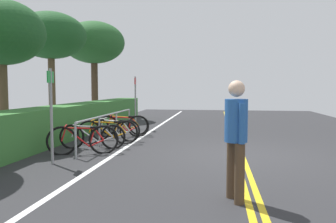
# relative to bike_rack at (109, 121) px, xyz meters

# --- Properties ---
(ground_plane) EXTENTS (31.70, 11.49, 0.05)m
(ground_plane) POSITION_rel_bike_rack_xyz_m (-1.28, -3.68, -0.65)
(ground_plane) COLOR #2B2B2D
(centre_line_yellow_inner) EXTENTS (28.53, 0.10, 0.00)m
(centre_line_yellow_inner) POSITION_rel_bike_rack_xyz_m (-1.28, -3.76, -0.62)
(centre_line_yellow_inner) COLOR gold
(centre_line_yellow_inner) RESTS_ON ground_plane
(centre_line_yellow_outer) EXTENTS (28.53, 0.10, 0.00)m
(centre_line_yellow_outer) POSITION_rel_bike_rack_xyz_m (-1.28, -3.60, -0.62)
(centre_line_yellow_outer) COLOR gold
(centre_line_yellow_outer) RESTS_ON ground_plane
(bike_lane_stripe_white) EXTENTS (28.53, 0.12, 0.00)m
(bike_lane_stripe_white) POSITION_rel_bike_rack_xyz_m (-1.28, -0.73, -0.62)
(bike_lane_stripe_white) COLOR white
(bike_lane_stripe_white) RESTS_ON ground_plane
(bike_rack) EXTENTS (4.63, 0.05, 0.84)m
(bike_rack) POSITION_rel_bike_rack_xyz_m (0.00, 0.00, 0.00)
(bike_rack) COLOR #9EA0A5
(bike_rack) RESTS_ON ground_plane
(bicycle_0) EXTENTS (0.67, 1.63, 0.74)m
(bicycle_0) POSITION_rel_bike_rack_xyz_m (-1.78, 0.04, -0.27)
(bicycle_0) COLOR black
(bicycle_0) RESTS_ON ground_plane
(bicycle_1) EXTENTS (0.46, 1.75, 0.69)m
(bicycle_1) POSITION_rel_bike_rack_xyz_m (-1.02, 0.10, -0.30)
(bicycle_1) COLOR black
(bicycle_1) RESTS_ON ground_plane
(bicycle_2) EXTENTS (0.49, 1.72, 0.73)m
(bicycle_2) POSITION_rel_bike_rack_xyz_m (-0.29, -0.06, -0.28)
(bicycle_2) COLOR black
(bicycle_2) RESTS_ON ground_plane
(bicycle_3) EXTENTS (0.47, 1.66, 0.70)m
(bicycle_3) POSITION_rel_bike_rack_xyz_m (0.37, -0.07, -0.30)
(bicycle_3) COLOR black
(bicycle_3) RESTS_ON ground_plane
(bicycle_4) EXTENTS (0.63, 1.65, 0.75)m
(bicycle_4) POSITION_rel_bike_rack_xyz_m (1.13, -0.11, -0.27)
(bicycle_4) COLOR black
(bicycle_4) RESTS_ON ground_plane
(bicycle_5) EXTENTS (0.46, 1.75, 0.71)m
(bicycle_5) POSITION_rel_bike_rack_xyz_m (1.75, 0.05, -0.29)
(bicycle_5) COLOR black
(bicycle_5) RESTS_ON ground_plane
(pedestrian) EXTENTS (0.46, 0.32, 1.71)m
(pedestrian) POSITION_rel_bike_rack_xyz_m (-4.61, -3.42, 0.36)
(pedestrian) COLOR #4C3826
(pedestrian) RESTS_ON ground_plane
(sign_post_near) EXTENTS (0.36, 0.09, 2.01)m
(sign_post_near) POSITION_rel_bike_rack_xyz_m (-2.86, 0.27, 0.60)
(sign_post_near) COLOR gray
(sign_post_near) RESTS_ON ground_plane
(sign_post_far) EXTENTS (0.36, 0.08, 2.03)m
(sign_post_far) POSITION_rel_bike_rack_xyz_m (3.17, -0.01, 0.61)
(sign_post_far) COLOR gray
(sign_post_far) RESTS_ON ground_plane
(hedge_backdrop) EXTENTS (13.58, 1.04, 1.04)m
(hedge_backdrop) POSITION_rel_bike_rack_xyz_m (1.50, 1.68, -0.10)
(hedge_backdrop) COLOR #387533
(hedge_backdrop) RESTS_ON ground_plane
(tree_mid) EXTENTS (2.42, 2.42, 4.08)m
(tree_mid) POSITION_rel_bike_rack_xyz_m (-0.62, 2.91, 2.52)
(tree_mid) COLOR brown
(tree_mid) RESTS_ON ground_plane
(tree_far_right) EXTENTS (2.79, 2.79, 4.58)m
(tree_far_right) POSITION_rel_bike_rack_xyz_m (3.16, 3.42, 3.01)
(tree_far_right) COLOR brown
(tree_far_right) RESTS_ON ground_plane
(tree_extra) EXTENTS (3.08, 3.08, 4.91)m
(tree_extra) POSITION_rel_bike_rack_xyz_m (6.82, 3.03, 3.21)
(tree_extra) COLOR #473323
(tree_extra) RESTS_ON ground_plane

